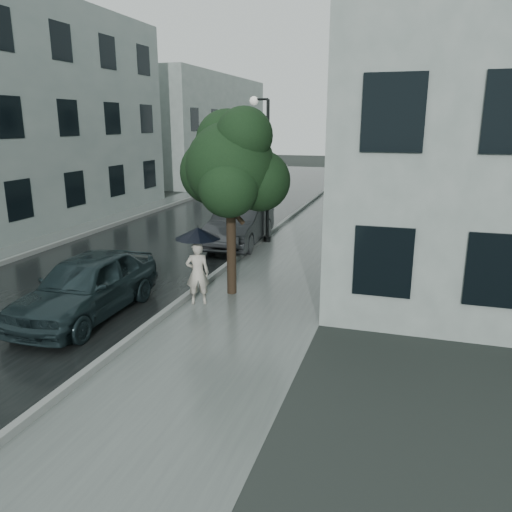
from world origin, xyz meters
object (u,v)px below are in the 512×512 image
(street_tree, at_px, (231,165))
(car_far, at_px, (240,224))
(car_near, at_px, (87,285))
(lamp_post, at_px, (264,161))
(pedestrian, at_px, (198,273))

(street_tree, height_order, car_far, street_tree)
(car_near, relative_size, car_far, 0.95)
(lamp_post, bearing_deg, street_tree, -75.30)
(pedestrian, xyz_separation_m, car_far, (-1.04, 6.30, -0.04))
(pedestrian, height_order, car_near, pedestrian)
(car_far, bearing_deg, street_tree, -75.87)
(street_tree, height_order, lamp_post, lamp_post)
(street_tree, relative_size, car_near, 1.11)
(lamp_post, relative_size, car_far, 1.16)
(pedestrian, relative_size, car_near, 0.36)
(pedestrian, distance_m, car_near, 2.63)
(street_tree, height_order, car_near, street_tree)
(street_tree, bearing_deg, car_near, -136.13)
(street_tree, distance_m, lamp_post, 6.00)
(pedestrian, distance_m, lamp_post, 7.37)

